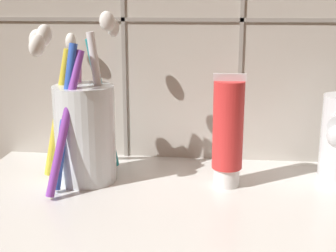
{
  "coord_description": "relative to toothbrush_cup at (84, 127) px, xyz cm",
  "views": [
    {
      "loc": [
        -1.29,
        -43.71,
        22.17
      ],
      "look_at": [
        -6.24,
        2.53,
        9.81
      ],
      "focal_mm": 50.0,
      "sensor_mm": 36.0,
      "label": 1
    }
  ],
  "objects": [
    {
      "name": "sink_counter",
      "position": [
        16.31,
        -6.37,
        -7.38
      ],
      "size": [
        59.19,
        32.13,
        2.0
      ],
      "primitive_type": "cube",
      "color": "silver",
      "rests_on": "ground"
    },
    {
      "name": "toothpaste_tube",
      "position": [
        16.74,
        -0.05,
        -0.08
      ],
      "size": [
        3.55,
        3.38,
        12.78
      ],
      "color": "white",
      "rests_on": "sink_counter"
    },
    {
      "name": "toothbrush_cup",
      "position": [
        0.0,
        0.0,
        0.0
      ],
      "size": [
        10.01,
        16.51,
        19.31
      ],
      "color": "silver",
      "rests_on": "sink_counter"
    }
  ]
}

